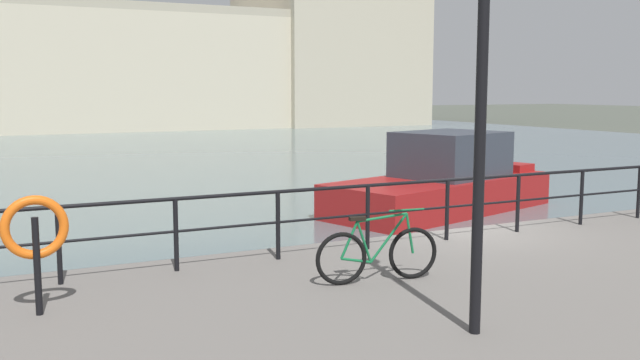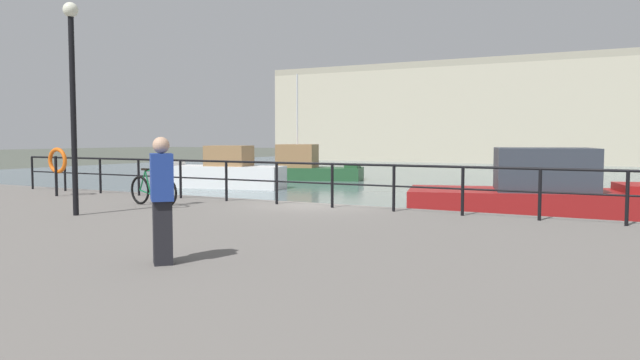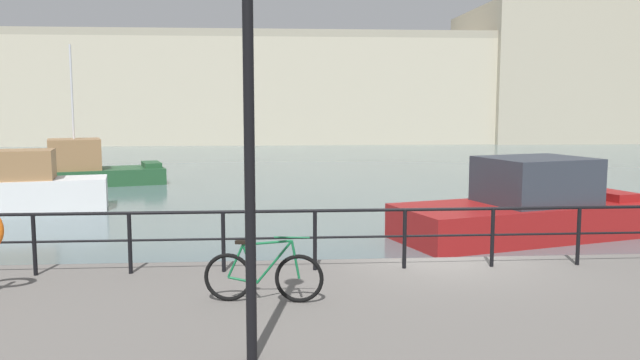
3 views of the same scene
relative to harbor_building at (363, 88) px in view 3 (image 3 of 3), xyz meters
The scene contains 9 objects.
ground_plane 56.77m from the harbor_building, 96.61° to the right, with size 240.00×240.00×0.00m, color #4C5147.
water_basin 27.29m from the harbor_building, 104.08° to the right, with size 80.00×60.00×0.01m, color slate.
harbor_building is the anchor object (origin of this frame).
moored_green_narrowboat 50.20m from the harbor_building, 92.67° to the right, with size 7.84×4.89×2.30m.
moored_cabin_cruiser 41.22m from the harbor_building, 116.76° to the right, with size 7.11×4.38×6.58m.
moored_red_daysailer 48.39m from the harbor_building, 113.26° to the right, with size 6.97×3.27×2.21m.
quay_railing 57.23m from the harbor_building, 95.01° to the right, with size 23.88×0.07×1.08m.
parked_bicycle 59.63m from the harbor_building, 99.51° to the right, with size 1.76×0.31×0.98m.
quay_lamp_post 61.71m from the harbor_building, 99.27° to the right, with size 0.32×0.32×4.54m.
Camera 3 is at (-3.20, -11.86, 3.85)m, focal length 36.48 mm.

